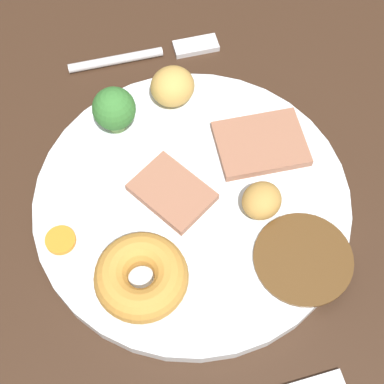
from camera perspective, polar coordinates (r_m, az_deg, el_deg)
dining_table at (r=51.04cm, az=-0.77°, el=-5.93°), size 120.00×84.00×3.60cm
dinner_plate at (r=50.35cm, az=0.00°, el=-0.92°), size 27.15×27.15×1.40cm
gravy_pool at (r=48.05cm, az=10.80°, el=-6.41°), size 8.09×8.09×0.30cm
meat_slice_main at (r=49.60cm, az=-1.44°, el=0.10°), size 8.04×7.54×0.80cm
meat_slice_under at (r=52.41cm, az=6.73°, el=4.71°), size 6.18×7.98×0.80cm
yorkshire_pudding at (r=45.55cm, az=-4.98°, el=-8.26°), size 7.36×7.36×2.68cm
roast_potato_left at (r=54.15cm, az=-1.92°, el=10.27°), size 5.07×5.19×3.49cm
roast_potato_right at (r=48.43cm, az=6.82°, el=-0.83°), size 4.65×4.70×2.67cm
carrot_coin_front at (r=48.94cm, az=-12.71°, el=-4.61°), size 2.51×2.51×0.47cm
broccoli_floret at (r=51.94cm, az=-7.61°, el=8.00°), size 3.85×3.85×4.62cm
fork at (r=60.46cm, az=-4.20°, el=13.28°), size 2.01×15.25×0.90cm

